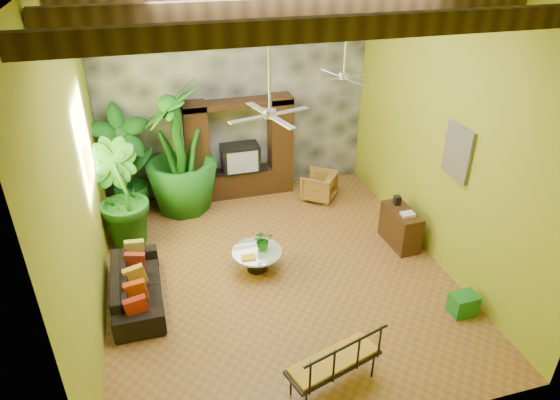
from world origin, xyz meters
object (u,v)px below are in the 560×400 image
object	(u,v)px
tall_plant_b	(119,196)
green_bin	(463,304)
ceiling_fan_front	(270,100)
tall_plant_a	(126,164)
side_console	(400,227)
ceiling_fan_back	(344,64)
coffee_table	(257,257)
tall_plant_c	(179,150)
iron_bench	(336,361)
sofa	(137,285)
wicker_armchair	(319,186)
entertainment_center	(240,156)

from	to	relation	value
tall_plant_b	green_bin	xyz separation A→B (m)	(5.30, -3.63, -0.88)
ceiling_fan_front	tall_plant_a	world-z (taller)	ceiling_fan_front
side_console	green_bin	world-z (taller)	side_console
ceiling_fan_front	ceiling_fan_back	size ratio (longest dim) A/B	1.00
coffee_table	tall_plant_c	bearing A→B (deg)	111.92
ceiling_fan_front	tall_plant_c	bearing A→B (deg)	110.18
tall_plant_b	iron_bench	size ratio (longest dim) A/B	1.50
ceiling_fan_back	tall_plant_b	bearing A→B (deg)	172.66
ceiling_fan_front	green_bin	world-z (taller)	ceiling_fan_front
ceiling_fan_back	sofa	world-z (taller)	ceiling_fan_back
ceiling_fan_back	tall_plant_a	world-z (taller)	ceiling_fan_back
tall_plant_a	side_console	bearing A→B (deg)	-27.02
wicker_armchair	side_console	bearing A→B (deg)	61.65
sofa	tall_plant_a	world-z (taller)	tall_plant_a
entertainment_center	iron_bench	bearing A→B (deg)	-89.40
tall_plant_b	tall_plant_c	xyz separation A→B (m)	(1.27, 1.05, 0.36)
wicker_armchair	tall_plant_b	xyz separation A→B (m)	(-4.32, -0.65, 0.74)
entertainment_center	iron_bench	size ratio (longest dim) A/B	1.70
ceiling_fan_front	tall_plant_b	distance (m)	4.01
coffee_table	side_console	world-z (taller)	side_console
tall_plant_c	iron_bench	size ratio (longest dim) A/B	2.01
ceiling_fan_front	tall_plant_a	bearing A→B (deg)	125.39
sofa	side_console	size ratio (longest dim) A/B	2.13
iron_bench	tall_plant_a	bearing A→B (deg)	97.80
tall_plant_b	side_console	distance (m)	5.50
sofa	wicker_armchair	bearing A→B (deg)	-58.96
ceiling_fan_back	tall_plant_c	distance (m)	3.91
sofa	tall_plant_a	xyz separation A→B (m)	(-0.02, 2.93, 0.93)
ceiling_fan_front	side_console	xyz separation A→B (m)	(2.79, 0.63, -3.02)
coffee_table	sofa	bearing A→B (deg)	-172.38
entertainment_center	tall_plant_c	distance (m)	1.49
tall_plant_c	side_console	xyz separation A→B (m)	(3.97, -2.57, -1.04)
green_bin	tall_plant_a	bearing A→B (deg)	137.52
ceiling_fan_front	tall_plant_c	world-z (taller)	ceiling_fan_front
ceiling_fan_back	wicker_armchair	world-z (taller)	ceiling_fan_back
ceiling_fan_front	sofa	size ratio (longest dim) A/B	0.92
ceiling_fan_back	ceiling_fan_front	bearing A→B (deg)	-138.37
tall_plant_b	side_console	world-z (taller)	tall_plant_b
wicker_armchair	iron_bench	world-z (taller)	iron_bench
sofa	green_bin	bearing A→B (deg)	-109.38
ceiling_fan_back	side_console	size ratio (longest dim) A/B	1.95
ceiling_fan_front	iron_bench	xyz separation A→B (m)	(0.26, -2.37, -2.85)
ceiling_fan_back	green_bin	distance (m)	4.58
tall_plant_a	side_console	size ratio (longest dim) A/B	2.57
ceiling_fan_back	tall_plant_c	size ratio (longest dim) A/B	0.65
ceiling_fan_back	coffee_table	size ratio (longest dim) A/B	2.02
tall_plant_c	coffee_table	bearing A→B (deg)	-68.08
side_console	green_bin	distance (m)	2.12
wicker_armchair	side_console	distance (m)	2.36
coffee_table	ceiling_fan_front	bearing A→B (deg)	-78.22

